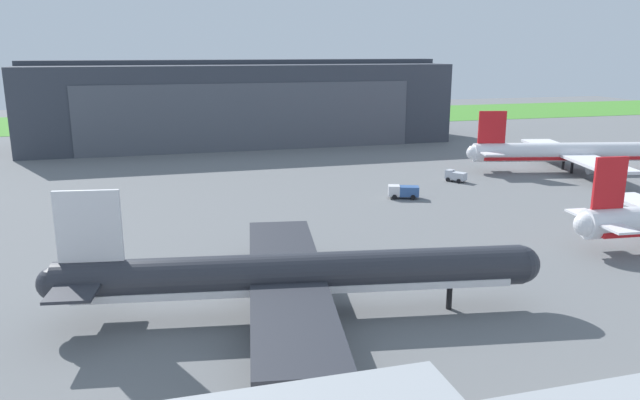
{
  "coord_description": "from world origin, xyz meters",
  "views": [
    {
      "loc": [
        -15.03,
        -61.59,
        24.8
      ],
      "look_at": [
        6.79,
        16.53,
        4.62
      ],
      "focal_mm": 34.15,
      "sensor_mm": 36.0,
      "label": 1
    }
  ],
  "objects_px": {
    "maintenance_hangar": "(241,103)",
    "airliner_near_right": "(296,275)",
    "stair_truck": "(403,191)",
    "airliner_far_left": "(576,153)",
    "fuel_bowser": "(456,176)"
  },
  "relations": [
    {
      "from": "fuel_bowser",
      "to": "stair_truck",
      "type": "height_order",
      "value": "stair_truck"
    },
    {
      "from": "airliner_far_left",
      "to": "fuel_bowser",
      "type": "bearing_deg",
      "value": -175.18
    },
    {
      "from": "airliner_near_right",
      "to": "fuel_bowser",
      "type": "distance_m",
      "value": 67.09
    },
    {
      "from": "airliner_far_left",
      "to": "fuel_bowser",
      "type": "height_order",
      "value": "airliner_far_left"
    },
    {
      "from": "airliner_near_right",
      "to": "stair_truck",
      "type": "relative_size",
      "value": 8.39
    },
    {
      "from": "maintenance_hangar",
      "to": "airliner_near_right",
      "type": "height_order",
      "value": "maintenance_hangar"
    },
    {
      "from": "fuel_bowser",
      "to": "stair_truck",
      "type": "relative_size",
      "value": 0.76
    },
    {
      "from": "airliner_far_left",
      "to": "fuel_bowser",
      "type": "distance_m",
      "value": 29.05
    },
    {
      "from": "maintenance_hangar",
      "to": "stair_truck",
      "type": "relative_size",
      "value": 19.64
    },
    {
      "from": "maintenance_hangar",
      "to": "airliner_near_right",
      "type": "relative_size",
      "value": 2.34
    },
    {
      "from": "airliner_far_left",
      "to": "stair_truck",
      "type": "distance_m",
      "value": 45.6
    },
    {
      "from": "airliner_far_left",
      "to": "stair_truck",
      "type": "xyz_separation_m",
      "value": [
        -43.86,
        -12.19,
        -2.7
      ]
    },
    {
      "from": "maintenance_hangar",
      "to": "stair_truck",
      "type": "xyz_separation_m",
      "value": [
        16.89,
        -72.42,
        -9.33
      ]
    },
    {
      "from": "airliner_far_left",
      "to": "airliner_near_right",
      "type": "bearing_deg",
      "value": -143.68
    },
    {
      "from": "airliner_near_right",
      "to": "stair_truck",
      "type": "height_order",
      "value": "airliner_near_right"
    }
  ]
}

